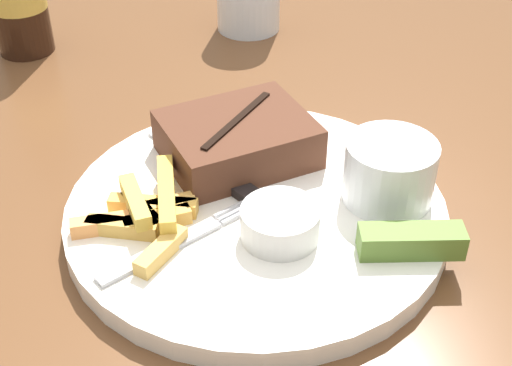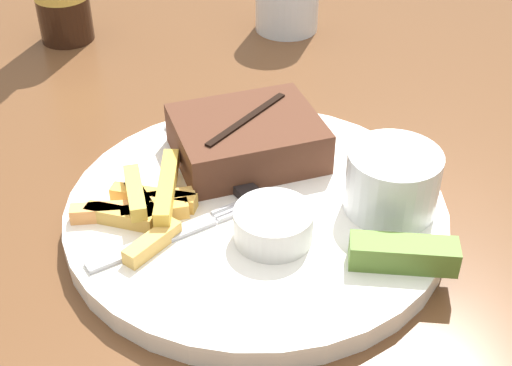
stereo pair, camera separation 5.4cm
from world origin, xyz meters
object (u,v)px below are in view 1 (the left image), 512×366
steak_portion (237,139)px  knife_utensil (229,178)px  pickle_spear (411,241)px  dinner_plate (256,213)px  dipping_sauce_cup (275,223)px  fork_utensil (173,244)px  coleslaw_cup (390,168)px

steak_portion → knife_utensil: 0.04m
pickle_spear → dinner_plate: bearing=128.9°
pickle_spear → dipping_sauce_cup: bearing=146.5°
knife_utensil → fork_utensil: bearing=111.6°
dinner_plate → knife_utensil: (-0.01, 0.04, 0.01)m
dinner_plate → dipping_sauce_cup: 0.05m
steak_portion → fork_utensil: bearing=-135.8°
fork_utensil → dinner_plate: bearing=0.0°
steak_portion → pickle_spear: 0.17m
dipping_sauce_cup → knife_utensil: size_ratio=0.36×
dinner_plate → fork_utensil: size_ratio=2.23×
dinner_plate → pickle_spear: (0.08, -0.10, 0.02)m
dipping_sauce_cup → fork_utensil: dipping_sauce_cup is taller
steak_portion → coleslaw_cup: size_ratio=1.70×
dipping_sauce_cup → pickle_spear: bearing=-33.5°
steak_portion → pickle_spear: steak_portion is taller
steak_portion → coleslaw_cup: bearing=-49.4°
fork_utensil → knife_utensil: (0.07, 0.06, 0.00)m
dinner_plate → dipping_sauce_cup: size_ratio=5.11×
coleslaw_cup → pickle_spear: size_ratio=0.91×
pickle_spear → fork_utensil: (-0.15, 0.08, -0.01)m
knife_utensil → steak_portion: bearing=-52.5°
dinner_plate → fork_utensil: bearing=-164.8°
coleslaw_cup → pickle_spear: (-0.02, -0.06, -0.02)m
fork_utensil → knife_utensil: size_ratio=0.82×
fork_utensil → pickle_spear: bearing=-41.5°
knife_utensil → coleslaw_cup: bearing=-142.2°
steak_portion → knife_utensil: steak_portion is taller
pickle_spear → fork_utensil: 0.17m
dinner_plate → fork_utensil: (-0.07, -0.02, 0.01)m
coleslaw_cup → dipping_sauce_cup: coleslaw_cup is taller
coleslaw_cup → dinner_plate: bearing=160.4°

